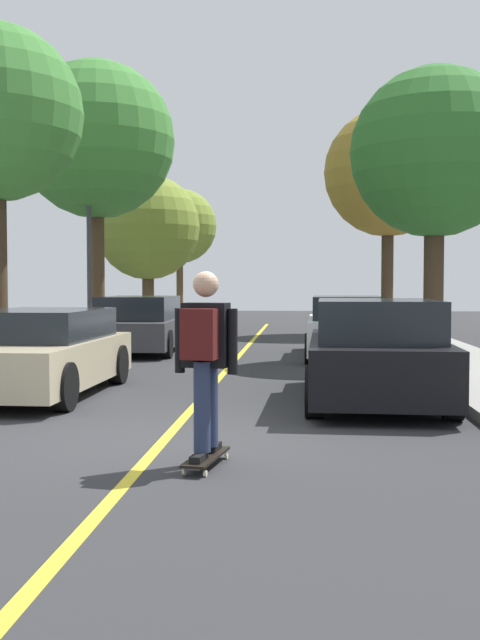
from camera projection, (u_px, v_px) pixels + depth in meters
The scene contains 14 objects.
ground at pixel (165, 439), 7.95m from camera, with size 80.00×80.00×0.00m, color #2D2D30.
center_line at pixel (211, 388), 11.93m from camera, with size 0.12×39.20×0.01m, color gold.
parked_car_left_nearest at pixel (39, 353), 11.17m from camera, with size 1.97×4.16×1.26m.
parked_car_left_near at pixel (140, 325), 18.12m from camera, with size 2.04×4.17×1.36m.
parked_car_right_nearest at pixel (375, 352), 10.46m from camera, with size 1.98×4.26×1.43m.
parked_car_right_near at pixel (347, 327), 16.99m from camera, with size 1.93×4.72×1.38m.
street_tree_left_near at pixel (97, 141), 20.77m from camera, with size 4.32×4.32×7.66m.
street_tree_left_far at pixel (148, 228), 27.68m from camera, with size 3.86×3.86×5.55m.
street_tree_left_farthest at pixel (180, 226), 34.87m from camera, with size 3.45×3.45×5.96m.
street_tree_right_nearest at pixel (435, 154), 15.85m from camera, with size 3.58×3.58×6.08m.
street_tree_right_near at pixel (388, 173), 24.49m from camera, with size 4.17×4.17×7.25m.
streetlamp at pixel (89, 236), 19.97m from camera, with size 0.36×0.24×4.83m.
skateboard at pixel (206, 457), 6.74m from camera, with size 0.36×0.86×0.10m.
skateboarder at pixel (205, 352), 6.66m from camera, with size 0.59×0.71×1.65m.
Camera 1 is at (1.44, -7.79, 1.63)m, focal length 42.24 mm.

